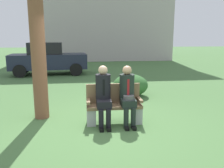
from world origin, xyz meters
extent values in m
plane|color=#476E3B|center=(0.00, 0.00, 0.00)|extent=(80.00, 80.00, 0.00)
cube|color=brown|center=(0.18, 0.12, 0.42)|extent=(1.26, 0.44, 0.07)
cube|color=brown|center=(0.18, 0.31, 0.68)|extent=(1.26, 0.06, 0.45)
cube|color=brown|center=(-0.42, 0.12, 0.55)|extent=(0.08, 0.44, 0.06)
cube|color=brown|center=(0.77, 0.12, 0.55)|extent=(0.08, 0.44, 0.06)
cube|color=#B5B5B5|center=(-0.36, 0.12, 0.19)|extent=(0.20, 0.37, 0.38)
cube|color=#B5B5B5|center=(0.71, 0.12, 0.19)|extent=(0.20, 0.37, 0.38)
cube|color=black|center=(-0.07, -0.05, 0.53)|extent=(0.32, 0.38, 0.16)
cylinder|color=black|center=(-0.15, -0.24, 0.23)|extent=(0.11, 0.11, 0.45)
cylinder|color=black|center=(0.01, -0.24, 0.23)|extent=(0.11, 0.11, 0.45)
cube|color=black|center=(-0.15, -0.30, 0.04)|extent=(0.09, 0.22, 0.07)
cube|color=black|center=(0.01, -0.30, 0.04)|extent=(0.09, 0.22, 0.07)
cylinder|color=black|center=(-0.07, 0.14, 0.87)|extent=(0.34, 0.34, 0.57)
cube|color=black|center=(-0.07, -0.02, 0.89)|extent=(0.05, 0.01, 0.37)
sphere|color=tan|center=(-0.07, 0.14, 1.25)|extent=(0.21, 0.21, 0.21)
cube|color=#1E2823|center=(0.47, -0.05, 0.53)|extent=(0.32, 0.38, 0.16)
cylinder|color=#1E2823|center=(0.39, -0.24, 0.23)|extent=(0.11, 0.11, 0.45)
cylinder|color=#1E2823|center=(0.55, -0.24, 0.23)|extent=(0.11, 0.11, 0.45)
cube|color=black|center=(0.39, -0.30, 0.04)|extent=(0.09, 0.22, 0.07)
cube|color=black|center=(0.55, -0.30, 0.04)|extent=(0.09, 0.22, 0.07)
cylinder|color=#1E2823|center=(0.47, 0.14, 0.86)|extent=(0.34, 0.34, 0.56)
cube|color=maroon|center=(0.47, -0.02, 0.88)|extent=(0.05, 0.01, 0.36)
sphere|color=tan|center=(0.47, 0.14, 1.24)|extent=(0.21, 0.21, 0.21)
cylinder|color=#545454|center=(0.48, -0.07, 0.66)|extent=(0.24, 0.24, 0.09)
cylinder|color=brown|center=(-1.56, 0.73, 2.28)|extent=(0.35, 0.35, 4.56)
ellipsoid|color=#2F602B|center=(1.06, 2.61, 0.37)|extent=(1.18, 1.08, 0.74)
cube|color=#1E2338|center=(-2.30, 7.68, 0.70)|extent=(4.01, 1.86, 0.76)
cube|color=black|center=(-2.45, 7.67, 1.38)|extent=(1.80, 1.49, 0.60)
cylinder|color=black|center=(-1.00, 8.57, 0.32)|extent=(0.65, 0.19, 0.64)
cylinder|color=black|center=(-0.88, 7.01, 0.32)|extent=(0.65, 0.19, 0.64)
cylinder|color=black|center=(-3.72, 8.35, 0.32)|extent=(0.65, 0.19, 0.64)
cylinder|color=black|center=(-3.60, 6.80, 0.32)|extent=(0.65, 0.19, 0.64)
cube|color=#B6A9A9|center=(1.28, 18.14, 5.15)|extent=(11.18, 8.61, 10.31)
camera|label=1|loc=(-0.51, -5.06, 1.99)|focal=37.86mm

